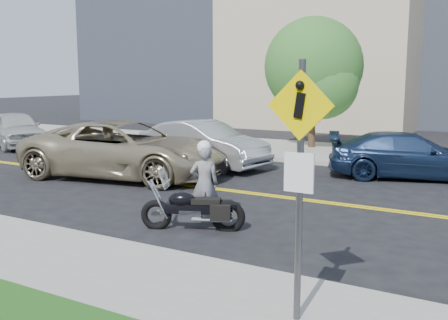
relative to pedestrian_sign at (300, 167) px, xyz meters
name	(u,v)px	position (x,y,z in m)	size (l,w,h in m)	color
ground_plane	(240,192)	(-4.20, 6.31, -1.96)	(120.00, 120.00, 0.00)	black
sidewalk_far	(334,153)	(-4.20, 13.81, -1.89)	(60.00, 5.00, 0.15)	#9E9B91
pedestrian_sign	(300,167)	(0.00, 0.00, 0.00)	(0.78, 0.08, 3.00)	#4C4C51
motorcyclist	(204,181)	(-3.48, 3.46, -1.12)	(0.69, 0.66, 1.70)	#BBBDC1
motorcycle	(193,200)	(-3.35, 2.84, -1.36)	(1.98, 0.60, 1.20)	black
suv	(124,149)	(-8.12, 6.35, -1.12)	(2.81, 6.09, 1.69)	tan
parked_car_white	(16,129)	(-16.78, 9.34, -1.20)	(1.80, 4.48, 1.53)	silver
parked_car_silver	(203,144)	(-7.12, 9.11, -1.20)	(1.62, 4.64, 1.53)	#A7AAAE
parked_car_blue	(409,155)	(-0.81, 10.51, -1.29)	(1.89, 4.65, 1.35)	#182A4A
tree_far_a	(313,67)	(-5.42, 14.63, 1.41)	(3.90, 3.90, 5.33)	#382619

